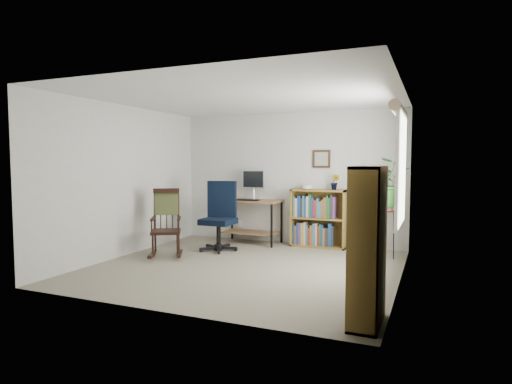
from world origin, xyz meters
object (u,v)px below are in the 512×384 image
at_px(desk, 251,222).
at_px(low_bookshelf, 319,218).
at_px(office_chair, 218,216).
at_px(tall_bookshelf, 368,246).
at_px(rocking_chair, 166,222).

height_order(desk, low_bookshelf, low_bookshelf).
relative_size(office_chair, tall_bookshelf, 0.82).
xyz_separation_m(office_chair, rocking_chair, (-0.57, -0.70, -0.05)).
distance_m(office_chair, low_bookshelf, 1.77).
bearing_deg(office_chair, rocking_chair, -139.90).
distance_m(desk, low_bookshelf, 1.26).
relative_size(rocking_chair, low_bookshelf, 1.07).
xyz_separation_m(desk, low_bookshelf, (1.25, 0.12, 0.11)).
bearing_deg(rocking_chair, office_chair, 20.58).
bearing_deg(low_bookshelf, desk, -174.53).
height_order(desk, tall_bookshelf, tall_bookshelf).
relative_size(desk, tall_bookshelf, 0.76).
bearing_deg(low_bookshelf, rocking_chair, -140.97).
xyz_separation_m(office_chair, tall_bookshelf, (2.81, -2.39, 0.13)).
bearing_deg(tall_bookshelf, rocking_chair, 153.41).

